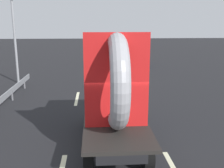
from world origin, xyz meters
The scene contains 7 objects.
ground_plane centered at (0.00, 0.00, 0.00)m, with size 120.00×120.00×0.00m, color black.
flatbed_truck centered at (-0.08, 0.31, 1.78)m, with size 2.02×5.25×3.94m.
distant_sedan centered at (3.21, 17.61, 0.69)m, with size 1.68×3.92×1.28m.
traffic_light centered at (-6.06, 9.92, 4.21)m, with size 0.42×0.36×6.55m.
guardrail centered at (-5.24, 4.34, 0.52)m, with size 0.10×10.60×0.71m.
lane_dash_left_far centered at (-1.72, 5.78, 0.00)m, with size 2.68×0.16×0.01m, color beige.
lane_dash_right_far centered at (1.57, 5.75, 0.00)m, with size 2.95×0.16×0.01m, color beige.
Camera 1 is at (-0.73, -8.55, 4.22)m, focal length 42.15 mm.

